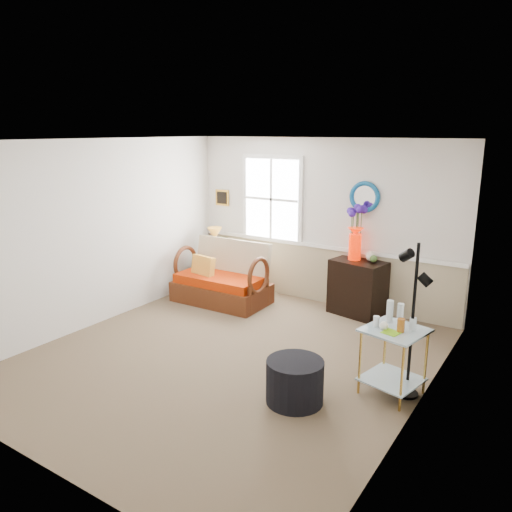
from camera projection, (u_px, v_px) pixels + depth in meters
The scene contains 19 objects.
floor at pixel (229, 357), 6.13m from camera, with size 4.50×5.00×0.01m, color brown.
ceiling at pixel (226, 140), 5.49m from camera, with size 4.50×5.00×0.01m, color white.
walls at pixel (227, 255), 5.81m from camera, with size 4.51×5.01×2.60m.
wainscot at pixel (319, 274), 8.03m from camera, with size 4.46×0.02×0.90m, color tan.
chair_rail at pixel (320, 246), 7.91m from camera, with size 4.46×0.04×0.06m, color white.
window at pixel (272, 199), 8.21m from camera, with size 1.14×0.06×1.44m, color white, non-canonical shape.
picture at pixel (222, 198), 8.77m from camera, with size 0.28×0.03×0.28m, color #B48026.
mirror at pixel (365, 197), 7.34m from camera, with size 0.47×0.47×0.07m, color #176B99.
loveseat at pixel (221, 273), 7.98m from camera, with size 1.49×0.84×0.97m, color #582B11, non-canonical shape.
throw_pillow at pixel (203, 269), 8.01m from camera, with size 0.43×0.11×0.43m, color #CD5A15, non-canonical shape.
lamp_stand at pixel (217, 270), 8.79m from camera, with size 0.35×0.35×0.62m, color black, non-canonical shape.
table_lamp at pixel (215, 241), 8.63m from camera, with size 0.25×0.25×0.46m, color orange, non-canonical shape.
potted_plant at pixel (224, 246), 8.66m from camera, with size 0.29×0.32×0.25m, color #41642A.
cabinet at pixel (358, 288), 7.46m from camera, with size 0.77×0.50×0.83m, color black, non-canonical shape.
flower_vase at pixel (356, 233), 7.35m from camera, with size 0.24×0.24×0.81m, color red, non-canonical shape.
side_table at pixel (393, 362), 5.20m from camera, with size 0.57×0.57×0.73m, color gold, non-canonical shape.
tabletop_items at pixel (395, 317), 5.12m from camera, with size 0.40×0.40×0.24m, color silver, non-canonical shape.
floor_lamp at pixel (412, 322), 5.06m from camera, with size 0.24×0.24×1.64m, color black, non-canonical shape.
ottoman at pixel (295, 381), 5.07m from camera, with size 0.59×0.59×0.45m, color black.
Camera 1 is at (3.35, -4.54, 2.71)m, focal length 35.00 mm.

